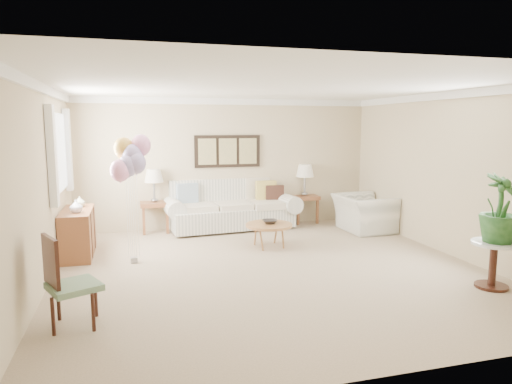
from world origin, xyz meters
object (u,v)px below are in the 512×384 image
(balloon_cluster, at_px, (130,159))
(accent_chair, at_px, (66,280))
(coffee_table, at_px, (269,226))
(armchair, at_px, (364,213))
(sofa, at_px, (231,209))

(balloon_cluster, bearing_deg, accent_chair, -108.01)
(coffee_table, bearing_deg, balloon_cluster, -171.23)
(coffee_table, height_order, armchair, armchair)
(coffee_table, relative_size, armchair, 0.73)
(armchair, bearing_deg, balloon_cluster, 101.71)
(sofa, distance_m, balloon_cluster, 3.00)
(coffee_table, distance_m, accent_chair, 3.81)
(sofa, height_order, accent_chair, sofa)
(accent_chair, distance_m, balloon_cluster, 2.45)
(armchair, xyz_separation_m, accent_chair, (-5.09, -3.11, 0.15))
(armchair, xyz_separation_m, balloon_cluster, (-4.40, -1.02, 1.23))
(sofa, bearing_deg, armchair, -20.77)
(armchair, distance_m, balloon_cluster, 4.69)
(coffee_table, bearing_deg, accent_chair, -140.14)
(sofa, xyz_separation_m, armchair, (2.48, -0.94, -0.03))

